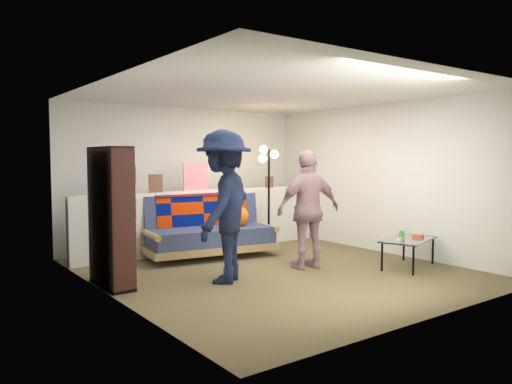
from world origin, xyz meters
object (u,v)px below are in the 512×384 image
coffee_table (409,240)px  bookshelf (111,222)px  floor_lamp (268,175)px  futon_sofa (209,231)px  person_right (309,209)px  person_left (224,206)px

coffee_table → bookshelf: bearing=158.8°
coffee_table → floor_lamp: floor_lamp is taller
futon_sofa → person_right: (0.69, -1.53, 0.42)m
floor_lamp → person_left: (-1.89, -1.59, -0.30)m
floor_lamp → person_left: person_left is taller
futon_sofa → person_right: 1.73m
bookshelf → floor_lamp: 3.28m
futon_sofa → person_left: 1.71m
coffee_table → person_right: 1.48m
bookshelf → coffee_table: bookshelf is taller
futon_sofa → coffee_table: (1.85, -2.32, -0.02)m
futon_sofa → coffee_table: bearing=-51.4°
bookshelf → floor_lamp: bearing=17.7°
bookshelf → floor_lamp: floor_lamp is taller
coffee_table → floor_lamp: size_ratio=0.62×
futon_sofa → floor_lamp: 1.49m
floor_lamp → person_right: size_ratio=1.06×
floor_lamp → person_right: (-0.54, -1.64, -0.41)m
futon_sofa → bookshelf: 2.10m
person_left → person_right: 1.36m
person_left → futon_sofa: bearing=-153.6°
futon_sofa → floor_lamp: floor_lamp is taller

